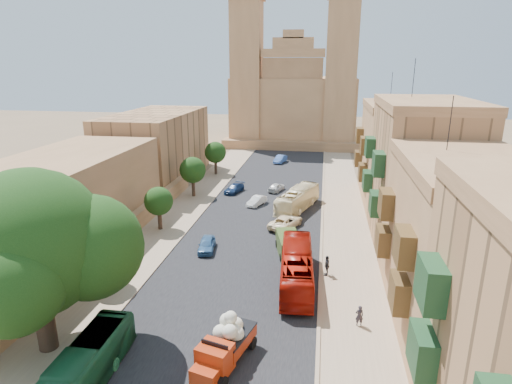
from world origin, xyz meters
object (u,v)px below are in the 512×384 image
(car_white_b, at_px, (276,187))
(church, at_px, (294,99))
(street_tree_d, at_px, (215,153))
(car_white_a, at_px, (257,201))
(pedestrian_c, at_px, (327,266))
(ficus_tree, at_px, (35,248))
(bus_cream_east, at_px, (298,199))
(bus_red_east, at_px, (297,268))
(street_tree_c, at_px, (193,170))
(car_cream, at_px, (286,222))
(red_truck, at_px, (225,344))
(street_tree_b, at_px, (159,201))
(car_blue_a, at_px, (207,244))
(car_blue_b, at_px, (280,159))
(street_tree_a, at_px, (101,247))
(pedestrian_a, at_px, (359,316))
(bus_green_north, at_px, (82,371))
(olive_pickup, at_px, (289,245))
(car_dkblue, at_px, (234,188))

(car_white_b, bearing_deg, church, -70.55)
(street_tree_d, height_order, car_white_a, street_tree_d)
(car_white_b, distance_m, pedestrian_c, 24.64)
(ficus_tree, relative_size, bus_cream_east, 1.22)
(bus_red_east, bearing_deg, street_tree_c, -58.76)
(street_tree_c, height_order, car_cream, street_tree_c)
(red_truck, bearing_deg, street_tree_b, 120.52)
(car_white_a, bearing_deg, car_blue_a, -79.25)
(street_tree_d, relative_size, car_blue_b, 1.32)
(street_tree_a, bearing_deg, car_white_a, 67.59)
(car_white_a, bearing_deg, pedestrian_c, -42.51)
(bus_red_east, bearing_deg, car_blue_b, -86.16)
(car_blue_a, xyz_separation_m, car_white_b, (4.27, 20.47, -0.03))
(street_tree_a, relative_size, car_white_a, 1.42)
(street_tree_c, relative_size, car_cream, 1.10)
(street_tree_c, height_order, pedestrian_a, street_tree_c)
(car_blue_b, bearing_deg, ficus_tree, -86.03)
(street_tree_a, relative_size, car_white_b, 1.41)
(ficus_tree, bearing_deg, bus_green_north, -36.81)
(olive_pickup, xyz_separation_m, car_blue_b, (-4.70, 37.72, -0.23))
(pedestrian_c, bearing_deg, street_tree_a, -77.14)
(church, distance_m, car_blue_b, 22.71)
(car_blue_a, xyz_separation_m, car_blue_b, (2.95, 38.22, 0.04))
(street_tree_a, distance_m, olive_pickup, 16.29)
(street_tree_b, bearing_deg, ficus_tree, -88.28)
(street_tree_c, distance_m, bus_red_east, 26.40)
(street_tree_b, bearing_deg, red_truck, -59.48)
(street_tree_a, height_order, bus_green_north, street_tree_a)
(ficus_tree, xyz_separation_m, street_tree_a, (-0.60, 7.99, -3.53))
(street_tree_b, xyz_separation_m, car_blue_b, (9.30, 33.72, -2.45))
(red_truck, height_order, olive_pickup, red_truck)
(car_blue_a, height_order, car_white_b, car_blue_a)
(street_tree_b, bearing_deg, car_dkblue, 70.92)
(street_tree_d, distance_m, car_dkblue, 11.16)
(street_tree_a, xyz_separation_m, pedestrian_c, (17.50, 4.30, -2.32))
(street_tree_d, distance_m, bus_red_east, 36.85)
(bus_green_north, distance_m, pedestrian_c, 20.00)
(car_white_a, height_order, pedestrian_c, pedestrian_c)
(street_tree_a, xyz_separation_m, car_dkblue, (5.00, 26.46, -2.63))
(car_white_a, relative_size, car_blue_b, 0.85)
(ficus_tree, xyz_separation_m, olive_pickup, (13.40, 15.99, -5.86))
(bus_cream_east, height_order, pedestrian_a, bus_cream_east)
(church, distance_m, street_tree_b, 55.89)
(car_white_a, bearing_deg, street_tree_d, 142.60)
(street_tree_b, bearing_deg, car_white_b, 56.35)
(street_tree_b, height_order, street_tree_c, street_tree_c)
(street_tree_a, xyz_separation_m, car_blue_b, (9.30, 45.72, -2.55))
(bus_red_east, relative_size, car_blue_b, 2.59)
(bus_red_east, distance_m, bus_cream_east, 18.23)
(olive_pickup, bearing_deg, bus_red_east, -78.62)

